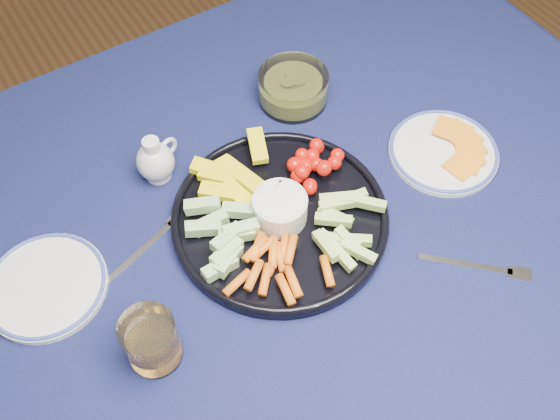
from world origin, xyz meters
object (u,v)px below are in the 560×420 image
pickle_bowl (293,89)px  side_plate_extra (46,286)px  crudite_platter (279,216)px  creamer_pitcher (156,161)px  cheese_plate (444,150)px  dining_table (235,256)px  juice_tumbler (152,342)px

pickle_bowl → side_plate_extra: pickle_bowl is taller
crudite_platter → creamer_pitcher: size_ratio=3.94×
crudite_platter → creamer_pitcher: (-0.13, 0.20, 0.02)m
creamer_pitcher → cheese_plate: (0.46, -0.24, -0.03)m
cheese_plate → side_plate_extra: 0.73m
crudite_platter → cheese_plate: (0.34, -0.03, -0.01)m
side_plate_extra → crudite_platter: bearing=-13.7°
pickle_bowl → cheese_plate: pickle_bowl is taller
dining_table → juice_tumbler: 0.28m
crudite_platter → juice_tumbler: size_ratio=3.84×
pickle_bowl → side_plate_extra: (-0.56, -0.14, -0.02)m
juice_tumbler → side_plate_extra: size_ratio=0.49×
crudite_platter → pickle_bowl: crudite_platter is taller
crudite_platter → juice_tumbler: 0.30m
dining_table → creamer_pitcher: bearing=106.6°
dining_table → creamer_pitcher: (-0.05, 0.17, 0.13)m
juice_tumbler → creamer_pitcher: bearing=63.2°
cheese_plate → side_plate_extra: (-0.72, 0.13, -0.00)m
crudite_platter → pickle_bowl: size_ratio=2.72×
dining_table → side_plate_extra: 0.33m
creamer_pitcher → cheese_plate: 0.52m
creamer_pitcher → cheese_plate: size_ratio=0.47×
pickle_bowl → dining_table: bearing=-141.7°
cheese_plate → creamer_pitcher: bearing=152.9°
crudite_platter → pickle_bowl: 0.29m
juice_tumbler → cheese_plate: bearing=6.1°
dining_table → crudite_platter: size_ratio=4.51×
crudite_platter → cheese_plate: 0.34m
crudite_platter → pickle_bowl: bearing=52.2°
side_plate_extra → dining_table: bearing=-11.5°
crudite_platter → dining_table: bearing=158.0°
pickle_bowl → crudite_platter: bearing=-127.8°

